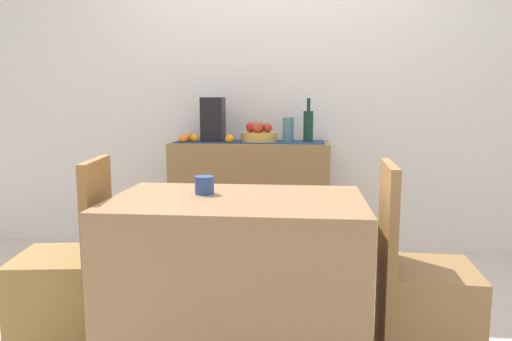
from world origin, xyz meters
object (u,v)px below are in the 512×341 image
object	(u,v)px
chair_by_corner	(423,307)
chair_near_window	(66,292)
sideboard_console	(250,200)
ceramic_vase	(288,130)
coffee_cup	(204,185)
fruit_bowl	(259,137)
coffee_maker	(213,120)
wine_bottle	(308,126)
dining_table	(237,278)

from	to	relation	value
chair_by_corner	chair_near_window	bearing A→B (deg)	179.95
sideboard_console	ceramic_vase	bearing A→B (deg)	0.00
coffee_cup	fruit_bowl	bearing A→B (deg)	85.03
ceramic_vase	coffee_maker	bearing A→B (deg)	180.00
wine_bottle	ceramic_vase	size ratio (longest dim) A/B	1.76
chair_by_corner	ceramic_vase	bearing A→B (deg)	114.05
sideboard_console	coffee_cup	xyz separation A→B (m)	(-0.06, -1.38, 0.35)
wine_bottle	chair_by_corner	bearing A→B (deg)	-70.91
sideboard_console	coffee_maker	size ratio (longest dim) A/B	3.53
dining_table	coffee_cup	distance (m)	0.45
chair_near_window	ceramic_vase	bearing A→B (deg)	55.59
coffee_cup	chair_by_corner	bearing A→B (deg)	-4.34
wine_bottle	ceramic_vase	distance (m)	0.15
fruit_bowl	chair_near_window	distance (m)	1.77
ceramic_vase	dining_table	xyz separation A→B (m)	(-0.17, -1.46, -0.59)
ceramic_vase	sideboard_console	bearing A→B (deg)	180.00
sideboard_console	coffee_maker	xyz separation A→B (m)	(-0.28, 0.00, 0.60)
ceramic_vase	wine_bottle	bearing A→B (deg)	0.00
sideboard_console	fruit_bowl	world-z (taller)	fruit_bowl
coffee_cup	chair_near_window	distance (m)	0.84
fruit_bowl	chair_by_corner	distance (m)	1.81
chair_near_window	dining_table	bearing A→B (deg)	-0.16
coffee_maker	dining_table	distance (m)	1.64
sideboard_console	fruit_bowl	bearing A→B (deg)	0.00
dining_table	wine_bottle	bearing A→B (deg)	77.64
sideboard_console	wine_bottle	bearing A→B (deg)	0.00
ceramic_vase	dining_table	size ratio (longest dim) A/B	0.16
coffee_maker	chair_near_window	xyz separation A→B (m)	(-0.44, -1.45, -0.76)
fruit_bowl	ceramic_vase	bearing A→B (deg)	0.00
fruit_bowl	coffee_cup	size ratio (longest dim) A/B	3.01
sideboard_console	coffee_cup	size ratio (longest dim) A/B	13.03
chair_near_window	wine_bottle	bearing A→B (deg)	51.86
dining_table	ceramic_vase	bearing A→B (deg)	83.22
dining_table	chair_near_window	distance (m)	0.83
fruit_bowl	wine_bottle	size ratio (longest dim) A/B	0.83
sideboard_console	dining_table	world-z (taller)	sideboard_console
sideboard_console	wine_bottle	xyz separation A→B (m)	(0.42, 0.00, 0.56)
fruit_bowl	chair_by_corner	bearing A→B (deg)	-59.29
fruit_bowl	wine_bottle	world-z (taller)	wine_bottle
fruit_bowl	coffee_maker	distance (m)	0.36
coffee_cup	chair_near_window	bearing A→B (deg)	-173.67
chair_by_corner	wine_bottle	bearing A→B (deg)	109.09
wine_bottle	chair_by_corner	size ratio (longest dim) A/B	0.36
sideboard_console	dining_table	distance (m)	1.46
coffee_maker	coffee_cup	distance (m)	1.42
coffee_maker	wine_bottle	bearing A→B (deg)	0.00
ceramic_vase	chair_by_corner	size ratio (longest dim) A/B	0.20
coffee_maker	dining_table	size ratio (longest dim) A/B	0.29
dining_table	chair_by_corner	world-z (taller)	chair_by_corner
chair_near_window	chair_by_corner	distance (m)	1.65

